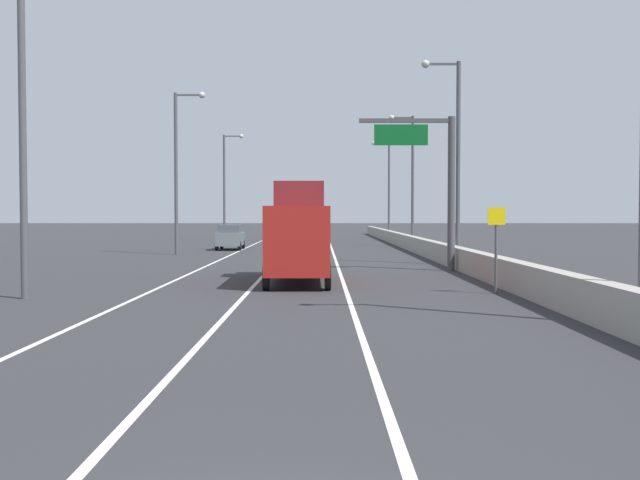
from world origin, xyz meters
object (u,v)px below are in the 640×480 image
Objects in this scene: car_white_1 at (290,229)px; car_green_0 at (283,232)px; lamp_post_right_second at (458,149)px; lamp_post_left_mid at (183,162)px; overhead_sign_gantry at (440,174)px; lamp_post_right_third at (414,172)px; lamp_post_left_near at (34,105)px; box_truck at (302,235)px; speed_advisory_sign at (500,243)px; lamp_post_right_fourth at (391,183)px; lamp_post_left_far at (230,180)px; car_gray_2 at (234,237)px.

car_green_0 is at bearing -89.95° from car_white_1.
lamp_post_left_mid is at bearing 148.21° from lamp_post_right_second.
lamp_post_right_third reaches higher than overhead_sign_gantry.
lamp_post_left_near is (-16.98, -38.64, 0.00)m from lamp_post_right_third.
lamp_post_right_second is 1.00× the size of lamp_post_left_mid.
lamp_post_right_second is 13.75m from box_truck.
car_green_0 is at bearing 94.09° from box_truck.
speed_advisory_sign is 0.27× the size of lamp_post_right_third.
lamp_post_left_near is 1.00× the size of lamp_post_left_mid.
lamp_post_right_second is 44.64m from lamp_post_right_fourth.
box_truck is (8.74, -20.62, -4.42)m from lamp_post_left_mid.
lamp_post_left_near is (-16.67, -16.32, 0.00)m from lamp_post_right_second.
lamp_post_right_second reaches higher than box_truck.
lamp_post_left_far reaches higher than car_white_1.
overhead_sign_gantry is at bearing -59.68° from car_gray_2.
lamp_post_left_mid is at bearing -116.81° from lamp_post_right_fourth.
car_gray_2 is 0.53× the size of box_truck.
lamp_post_right_third is at bearing 87.71° from speed_advisory_sign.
lamp_post_right_fourth reaches higher than speed_advisory_sign.
lamp_post_right_second is 1.00× the size of lamp_post_left_far.
box_truck is at bearing -86.98° from car_white_1.
car_gray_2 is at bearing -118.17° from lamp_post_right_fourth.
car_green_0 is 16.54m from car_white_1.
car_gray_2 reaches higher than car_green_0.
lamp_post_left_near is (-17.05, -60.95, 0.00)m from lamp_post_right_fourth.
lamp_post_left_far is (-15.85, 52.07, 4.55)m from speed_advisory_sign.
car_gray_2 is (-2.81, -35.01, 0.04)m from car_white_1.
lamp_post_right_third is 16.31m from car_gray_2.
speed_advisory_sign reaches higher than car_white_1.
overhead_sign_gantry is 4.86m from lamp_post_right_second.
overhead_sign_gantry is 0.68× the size of lamp_post_right_third.
lamp_post_right_fourth is 1.00× the size of lamp_post_left_near.
lamp_post_right_fourth reaches higher than car_green_0.
lamp_post_right_fourth is 1.00× the size of lamp_post_left_far.
lamp_post_left_near is at bearing -141.39° from overhead_sign_gantry.
lamp_post_right_third is 18.65m from car_green_0.
car_green_0 is 46.05m from box_truck.
lamp_post_right_fourth is 38.29m from lamp_post_left_mid.
lamp_post_right_second is at bearing -72.28° from car_green_0.
lamp_post_left_mid is (-17.20, -11.85, 0.00)m from lamp_post_right_third.
lamp_post_left_far is at bearing 139.28° from lamp_post_right_third.
lamp_post_right_second reaches higher than overhead_sign_gantry.
lamp_post_left_far reaches higher than car_gray_2.
box_truck is (-6.53, -5.86, -2.83)m from overhead_sign_gantry.
car_green_0 is (5.46, 25.30, -5.38)m from lamp_post_left_mid.
lamp_post_left_far is at bearing 110.35° from overhead_sign_gantry.
overhead_sign_gantry is 57.58m from car_white_1.
lamp_post_left_mid and lamp_post_left_far have the same top height.
lamp_post_right_fourth is at bearing 36.90° from car_green_0.
speed_advisory_sign reaches higher than car_gray_2.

